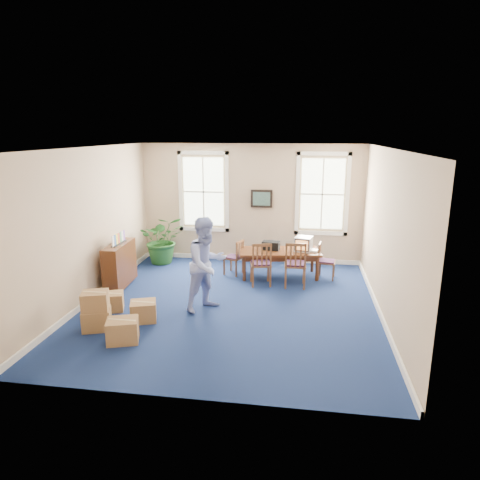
# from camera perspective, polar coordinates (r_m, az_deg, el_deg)

# --- Properties ---
(floor) EXTENTS (6.50, 6.50, 0.00)m
(floor) POSITION_cam_1_polar(r_m,az_deg,el_deg) (8.98, -1.21, -8.67)
(floor) COLOR navy
(floor) RESTS_ON ground
(ceiling) EXTENTS (6.50, 6.50, 0.00)m
(ceiling) POSITION_cam_1_polar(r_m,az_deg,el_deg) (8.28, -1.33, 12.18)
(ceiling) COLOR white
(ceiling) RESTS_ON ground
(wall_back) EXTENTS (6.50, 0.00, 6.50)m
(wall_back) POSITION_cam_1_polar(r_m,az_deg,el_deg) (11.65, 1.44, 4.87)
(wall_back) COLOR tan
(wall_back) RESTS_ON ground
(wall_front) EXTENTS (6.50, 0.00, 6.50)m
(wall_front) POSITION_cam_1_polar(r_m,az_deg,el_deg) (5.44, -7.06, -6.28)
(wall_front) COLOR tan
(wall_front) RESTS_ON ground
(wall_left) EXTENTS (0.00, 6.50, 6.50)m
(wall_left) POSITION_cam_1_polar(r_m,az_deg,el_deg) (9.46, -19.49, 1.85)
(wall_left) COLOR tan
(wall_left) RESTS_ON ground
(wall_right) EXTENTS (0.00, 6.50, 6.50)m
(wall_right) POSITION_cam_1_polar(r_m,az_deg,el_deg) (8.52, 19.04, 0.59)
(wall_right) COLOR tan
(wall_right) RESTS_ON ground
(baseboard_back) EXTENTS (6.00, 0.04, 0.12)m
(baseboard_back) POSITION_cam_1_polar(r_m,az_deg,el_deg) (11.97, 1.37, -2.45)
(baseboard_back) COLOR white
(baseboard_back) RESTS_ON ground
(baseboard_left) EXTENTS (0.04, 6.50, 0.12)m
(baseboard_left) POSITION_cam_1_polar(r_m,az_deg,el_deg) (9.87, -18.59, -6.91)
(baseboard_left) COLOR white
(baseboard_left) RESTS_ON ground
(baseboard_right) EXTENTS (0.04, 6.50, 0.12)m
(baseboard_right) POSITION_cam_1_polar(r_m,az_deg,el_deg) (8.99, 18.05, -8.98)
(baseboard_right) COLOR white
(baseboard_right) RESTS_ON ground
(window_left) EXTENTS (1.40, 0.12, 2.20)m
(window_left) POSITION_cam_1_polar(r_m,az_deg,el_deg) (11.81, -4.88, 6.43)
(window_left) COLOR white
(window_left) RESTS_ON ground
(window_right) EXTENTS (1.40, 0.12, 2.20)m
(window_right) POSITION_cam_1_polar(r_m,az_deg,el_deg) (11.51, 10.92, 6.01)
(window_right) COLOR white
(window_right) RESTS_ON ground
(wall_picture) EXTENTS (0.58, 0.06, 0.48)m
(wall_picture) POSITION_cam_1_polar(r_m,az_deg,el_deg) (11.54, 2.90, 5.52)
(wall_picture) COLOR black
(wall_picture) RESTS_ON ground
(conference_table) EXTENTS (2.06, 1.17, 0.67)m
(conference_table) POSITION_cam_1_polar(r_m,az_deg,el_deg) (10.65, 5.27, -3.11)
(conference_table) COLOR #4C2612
(conference_table) RESTS_ON ground
(crt_tv) EXTENTS (0.48, 0.50, 0.35)m
(crt_tv) POSITION_cam_1_polar(r_m,az_deg,el_deg) (10.54, 8.48, -0.51)
(crt_tv) COLOR #B7B7BC
(crt_tv) RESTS_ON conference_table
(game_console) EXTENTS (0.24, 0.26, 0.05)m
(game_console) POSITION_cam_1_polar(r_m,az_deg,el_deg) (10.54, 9.89, -1.41)
(game_console) COLOR white
(game_console) RESTS_ON conference_table
(equipment_bag) EXTENTS (0.45, 0.32, 0.21)m
(equipment_bag) POSITION_cam_1_polar(r_m,az_deg,el_deg) (10.58, 4.14, -0.73)
(equipment_bag) COLOR black
(equipment_bag) RESTS_ON conference_table
(chair_near_left) EXTENTS (0.56, 0.56, 1.05)m
(chair_near_left) POSITION_cam_1_polar(r_m,az_deg,el_deg) (9.99, 2.78, -3.10)
(chair_near_left) COLOR brown
(chair_near_left) RESTS_ON ground
(chair_near_right) EXTENTS (0.51, 0.51, 1.09)m
(chair_near_right) POSITION_cam_1_polar(r_m,az_deg,el_deg) (9.94, 7.38, -3.15)
(chair_near_right) COLOR brown
(chair_near_right) RESTS_ON ground
(chair_end_left) EXTENTS (0.51, 0.51, 0.89)m
(chair_end_left) POSITION_cam_1_polar(r_m,az_deg,el_deg) (10.73, -0.87, -2.27)
(chair_end_left) COLOR brown
(chair_end_left) RESTS_ON ground
(chair_end_right) EXTENTS (0.45, 0.45, 0.88)m
(chair_end_right) POSITION_cam_1_polar(r_m,az_deg,el_deg) (10.62, 11.51, -2.77)
(chair_end_right) COLOR brown
(chair_end_right) RESTS_ON ground
(man) EXTENTS (1.14, 1.17, 1.90)m
(man) POSITION_cam_1_polar(r_m,az_deg,el_deg) (8.51, -4.44, -3.23)
(man) COLOR #97A9EA
(man) RESTS_ON ground
(credenza) EXTENTS (0.42, 1.27, 0.98)m
(credenza) POSITION_cam_1_polar(r_m,az_deg,el_deg) (10.18, -15.72, -3.48)
(credenza) COLOR #4C2612
(credenza) RESTS_ON ground
(brochure_rack) EXTENTS (0.24, 0.61, 0.27)m
(brochure_rack) POSITION_cam_1_polar(r_m,az_deg,el_deg) (10.01, -15.86, -0.08)
(brochure_rack) COLOR #99999E
(brochure_rack) RESTS_ON credenza
(potted_plant) EXTENTS (1.47, 1.38, 1.31)m
(potted_plant) POSITION_cam_1_polar(r_m,az_deg,el_deg) (11.79, -10.26, 0.07)
(potted_plant) COLOR #1D4F1D
(potted_plant) RESTS_ON ground
(cardboard_boxes) EXTENTS (1.67, 1.67, 0.76)m
(cardboard_boxes) POSITION_cam_1_polar(r_m,az_deg,el_deg) (8.24, -17.18, -8.69)
(cardboard_boxes) COLOR #9F7446
(cardboard_boxes) RESTS_ON ground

